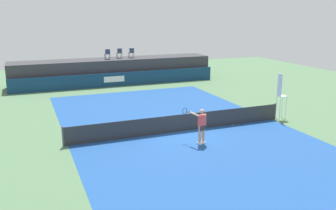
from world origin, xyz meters
TOP-DOWN VIEW (x-y plane):
  - ground_plane at (0.00, 3.00)m, footprint 48.00×48.00m
  - court_inner at (0.00, 0.00)m, footprint 12.00×22.00m
  - sponsor_wall at (-0.00, 13.50)m, footprint 18.00×0.22m
  - spectator_platform at (0.00, 15.30)m, footprint 18.00×2.80m
  - spectator_chair_far_left at (-0.53, 15.15)m, footprint 0.46×0.46m
  - spectator_chair_left at (0.65, 15.47)m, footprint 0.45×0.45m
  - spectator_chair_center at (1.75, 15.34)m, footprint 0.45×0.45m
  - umpire_chair at (6.51, 0.01)m, footprint 0.48×0.48m
  - tennis_net at (0.00, 0.00)m, footprint 12.40×0.02m
  - net_post_near at (-6.20, 0.00)m, footprint 0.10×0.10m
  - net_post_far at (6.20, 0.00)m, footprint 0.10×0.10m
  - tennis_player at (0.13, -2.13)m, footprint 0.95×1.10m
  - tennis_ball at (3.18, -0.23)m, footprint 0.07×0.07m

SIDE VIEW (x-z plane):
  - ground_plane at x=0.00m, z-range 0.00..0.00m
  - court_inner at x=0.00m, z-range 0.00..0.00m
  - tennis_ball at x=3.18m, z-range 0.00..0.07m
  - tennis_net at x=0.00m, z-range 0.00..0.95m
  - net_post_near at x=-6.20m, z-range 0.00..1.00m
  - net_post_far at x=6.20m, z-range 0.00..1.00m
  - sponsor_wall at x=0.00m, z-range 0.00..1.20m
  - tennis_player at x=0.13m, z-range 0.07..1.84m
  - spectator_platform at x=0.00m, z-range 0.00..2.20m
  - umpire_chair at x=6.51m, z-range 0.21..2.97m
  - spectator_chair_far_left at x=-0.53m, z-range 2.25..3.14m
  - spectator_chair_left at x=0.65m, z-range 2.25..3.14m
  - spectator_chair_center at x=1.75m, z-range 2.25..3.14m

